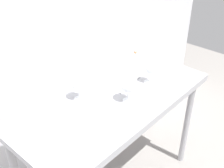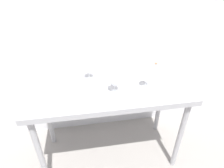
{
  "view_description": "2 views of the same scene",
  "coord_description": "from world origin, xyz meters",
  "px_view_note": "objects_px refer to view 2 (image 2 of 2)",
  "views": [
    {
      "loc": [
        -1.16,
        -1.04,
        1.98
      ],
      "look_at": [
        0.01,
        0.01,
        0.99
      ],
      "focal_mm": 46.02,
      "sensor_mm": 36.0,
      "label": 1
    },
    {
      "loc": [
        -0.2,
        -1.37,
        1.81
      ],
      "look_at": [
        0.02,
        -0.05,
        0.95
      ],
      "focal_mm": 30.17,
      "sensor_mm": 36.0,
      "label": 2
    }
  ],
  "objects_px": {
    "open_notebook": "(131,77)",
    "tasting_sheet_lower": "(79,94)",
    "wine_glass_near_right": "(147,76)",
    "wine_glass_far_left": "(89,68)",
    "wine_glass_near_center": "(115,80)",
    "tasting_sheet_upper": "(66,81)",
    "decanter_funnel": "(155,67)"
  },
  "relations": [
    {
      "from": "wine_glass_near_right",
      "to": "tasting_sheet_upper",
      "type": "xyz_separation_m",
      "value": [
        -0.69,
        0.21,
        -0.11
      ]
    },
    {
      "from": "wine_glass_near_right",
      "to": "tasting_sheet_upper",
      "type": "height_order",
      "value": "wine_glass_near_right"
    },
    {
      "from": "wine_glass_near_right",
      "to": "wine_glass_near_center",
      "type": "bearing_deg",
      "value": -174.35
    },
    {
      "from": "wine_glass_near_center",
      "to": "tasting_sheet_lower",
      "type": "distance_m",
      "value": 0.32
    },
    {
      "from": "decanter_funnel",
      "to": "tasting_sheet_upper",
      "type": "bearing_deg",
      "value": -175.81
    },
    {
      "from": "tasting_sheet_upper",
      "to": "tasting_sheet_lower",
      "type": "relative_size",
      "value": 1.15
    },
    {
      "from": "wine_glass_far_left",
      "to": "decanter_funnel",
      "type": "bearing_deg",
      "value": 5.09
    },
    {
      "from": "wine_glass_near_right",
      "to": "tasting_sheet_lower",
      "type": "relative_size",
      "value": 0.7
    },
    {
      "from": "wine_glass_near_right",
      "to": "tasting_sheet_upper",
      "type": "bearing_deg",
      "value": 162.94
    },
    {
      "from": "tasting_sheet_lower",
      "to": "wine_glass_far_left",
      "type": "bearing_deg",
      "value": 99.81
    },
    {
      "from": "wine_glass_near_right",
      "to": "decanter_funnel",
      "type": "height_order",
      "value": "wine_glass_near_right"
    },
    {
      "from": "wine_glass_near_center",
      "to": "wine_glass_far_left",
      "type": "height_order",
      "value": "wine_glass_far_left"
    },
    {
      "from": "tasting_sheet_upper",
      "to": "open_notebook",
      "type": "bearing_deg",
      "value": -39.09
    },
    {
      "from": "wine_glass_near_right",
      "to": "open_notebook",
      "type": "xyz_separation_m",
      "value": [
        -0.08,
        0.19,
        -0.11
      ]
    },
    {
      "from": "wine_glass_near_center",
      "to": "wine_glass_far_left",
      "type": "distance_m",
      "value": 0.31
    },
    {
      "from": "decanter_funnel",
      "to": "wine_glass_near_right",
      "type": "bearing_deg",
      "value": -123.95
    },
    {
      "from": "open_notebook",
      "to": "decanter_funnel",
      "type": "bearing_deg",
      "value": 9.59
    },
    {
      "from": "tasting_sheet_lower",
      "to": "decanter_funnel",
      "type": "height_order",
      "value": "decanter_funnel"
    },
    {
      "from": "tasting_sheet_upper",
      "to": "tasting_sheet_lower",
      "type": "distance_m",
      "value": 0.26
    },
    {
      "from": "wine_glass_near_right",
      "to": "tasting_sheet_upper",
      "type": "distance_m",
      "value": 0.73
    },
    {
      "from": "wine_glass_near_center",
      "to": "tasting_sheet_lower",
      "type": "height_order",
      "value": "wine_glass_near_center"
    },
    {
      "from": "open_notebook",
      "to": "tasting_sheet_lower",
      "type": "xyz_separation_m",
      "value": [
        -0.49,
        -0.2,
        -0.0
      ]
    },
    {
      "from": "wine_glass_far_left",
      "to": "open_notebook",
      "type": "height_order",
      "value": "wine_glass_far_left"
    },
    {
      "from": "open_notebook",
      "to": "tasting_sheet_upper",
      "type": "xyz_separation_m",
      "value": [
        -0.61,
        0.02,
        -0.0
      ]
    },
    {
      "from": "wine_glass_near_center",
      "to": "wine_glass_far_left",
      "type": "bearing_deg",
      "value": 128.53
    },
    {
      "from": "open_notebook",
      "to": "wine_glass_far_left",
      "type": "bearing_deg",
      "value": 167.16
    },
    {
      "from": "tasting_sheet_upper",
      "to": "decanter_funnel",
      "type": "relative_size",
      "value": 2.02
    },
    {
      "from": "open_notebook",
      "to": "decanter_funnel",
      "type": "distance_m",
      "value": 0.29
    },
    {
      "from": "wine_glass_near_center",
      "to": "tasting_sheet_upper",
      "type": "bearing_deg",
      "value": 149.72
    },
    {
      "from": "decanter_funnel",
      "to": "open_notebook",
      "type": "bearing_deg",
      "value": -161.88
    },
    {
      "from": "wine_glass_near_center",
      "to": "open_notebook",
      "type": "height_order",
      "value": "wine_glass_near_center"
    },
    {
      "from": "wine_glass_near_center",
      "to": "decanter_funnel",
      "type": "bearing_deg",
      "value": 33.11
    }
  ]
}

